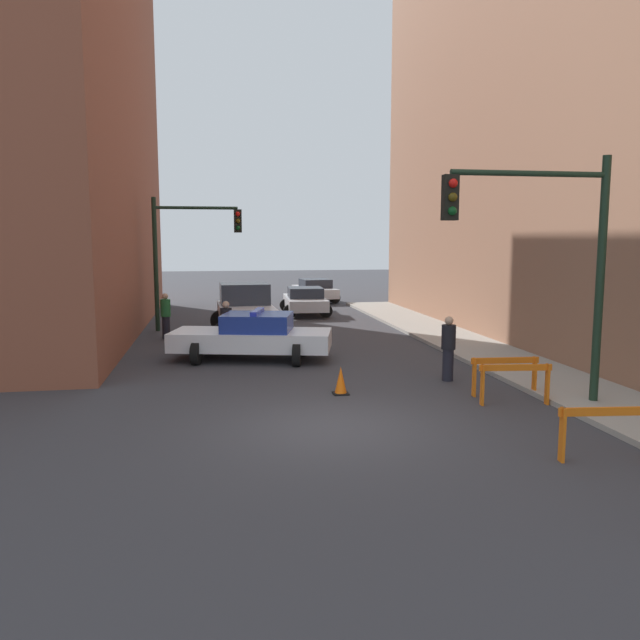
{
  "coord_description": "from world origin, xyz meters",
  "views": [
    {
      "loc": [
        -2.2,
        -11.45,
        3.6
      ],
      "look_at": [
        0.86,
        6.38,
        1.24
      ],
      "focal_mm": 35.0,
      "sensor_mm": 36.0,
      "label": 1
    }
  ],
  "objects": [
    {
      "name": "pedestrian_corner",
      "position": [
        -3.93,
        11.51,
        0.86
      ],
      "size": [
        0.5,
        0.5,
        1.66
      ],
      "rotation": [
        0.0,
        0.0,
        3.7
      ],
      "color": "black",
      "rests_on": "ground_plane"
    },
    {
      "name": "parked_car_near",
      "position": [
        2.11,
        17.96,
        0.67
      ],
      "size": [
        2.41,
        4.38,
        1.31
      ],
      "rotation": [
        0.0,
        0.0,
        -0.05
      ],
      "color": "silver",
      "rests_on": "ground_plane"
    },
    {
      "name": "traffic_cone",
      "position": [
        0.68,
        2.48,
        0.32
      ],
      "size": [
        0.36,
        0.36,
        0.66
      ],
      "color": "black",
      "rests_on": "ground_plane"
    },
    {
      "name": "pedestrian_sidewalk",
      "position": [
        3.66,
        3.39,
        0.86
      ],
      "size": [
        0.38,
        0.38,
        1.66
      ],
      "rotation": [
        0.0,
        0.0,
        4.67
      ],
      "color": "black",
      "rests_on": "ground_plane"
    },
    {
      "name": "pedestrian_crossing",
      "position": [
        -1.83,
        8.27,
        0.86
      ],
      "size": [
        0.5,
        0.5,
        1.66
      ],
      "rotation": [
        0.0,
        0.0,
        2.57
      ],
      "color": "#382D23",
      "rests_on": "ground_plane"
    },
    {
      "name": "police_car",
      "position": [
        -1.07,
        7.0,
        0.72
      ],
      "size": [
        5.01,
        3.04,
        1.52
      ],
      "rotation": [
        0.0,
        0.0,
        1.33
      ],
      "color": "white",
      "rests_on": "ground_plane"
    },
    {
      "name": "white_truck",
      "position": [
        -1.0,
        11.9,
        0.91
      ],
      "size": [
        2.75,
        5.46,
        1.9
      ],
      "rotation": [
        0.0,
        0.0,
        0.03
      ],
      "color": "silver",
      "rests_on": "ground_plane"
    },
    {
      "name": "barrier_corner",
      "position": [
        4.37,
        1.71,
        0.62
      ],
      "size": [
        1.6,
        0.26,
        0.9
      ],
      "rotation": [
        0.0,
        0.0,
        -0.07
      ],
      "color": "orange",
      "rests_on": "ground_plane"
    },
    {
      "name": "barrier_back",
      "position": [
        4.23,
        0.92,
        0.62
      ],
      "size": [
        1.59,
        0.34,
        0.9
      ],
      "rotation": [
        0.0,
        0.0,
        -0.12
      ],
      "color": "orange",
      "rests_on": "ground_plane"
    },
    {
      "name": "barrier_mid",
      "position": [
        4.04,
        -2.57,
        0.62
      ],
      "size": [
        1.6,
        0.32,
        0.9
      ],
      "rotation": [
        0.0,
        0.0,
        -0.11
      ],
      "color": "orange",
      "rests_on": "ground_plane"
    },
    {
      "name": "ground_plane",
      "position": [
        0.0,
        0.0,
        0.0
      ],
      "size": [
        120.0,
        120.0,
        0.0
      ],
      "primitive_type": "plane",
      "color": "#38383D"
    },
    {
      "name": "parked_car_mid",
      "position": [
        3.57,
        24.01,
        0.67
      ],
      "size": [
        2.51,
        4.44,
        1.31
      ],
      "rotation": [
        0.0,
        0.0,
        0.08
      ],
      "color": "silver",
      "rests_on": "ground_plane"
    },
    {
      "name": "sidewalk_right",
      "position": [
        6.2,
        0.0,
        0.06
      ],
      "size": [
        2.4,
        44.0,
        0.12
      ],
      "color": "#9E998E",
      "rests_on": "ground_plane"
    },
    {
      "name": "traffic_light_near",
      "position": [
        4.73,
        0.57,
        3.53
      ],
      "size": [
        3.64,
        0.35,
        5.2
      ],
      "color": "black",
      "rests_on": "sidewalk_right"
    },
    {
      "name": "traffic_light_far",
      "position": [
        -3.3,
        13.58,
        3.4
      ],
      "size": [
        3.44,
        0.35,
        5.2
      ],
      "color": "black",
      "rests_on": "ground_plane"
    }
  ]
}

